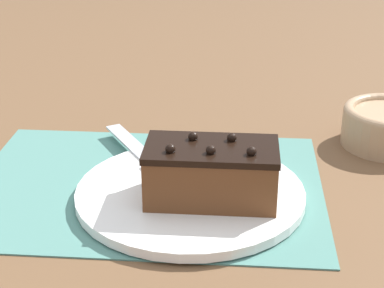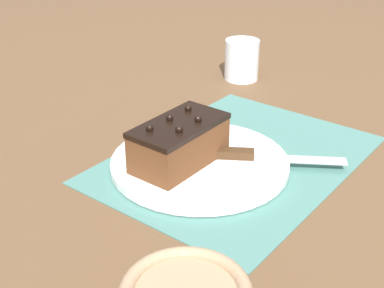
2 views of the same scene
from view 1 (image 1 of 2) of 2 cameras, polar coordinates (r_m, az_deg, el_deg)
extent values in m
plane|color=brown|center=(0.85, -4.05, -3.80)|extent=(3.00, 3.00, 0.00)
cube|color=slate|center=(0.85, -4.05, -3.68)|extent=(0.46, 0.34, 0.00)
cylinder|color=white|center=(0.81, -0.16, -4.41)|extent=(0.29, 0.29, 0.01)
cube|color=brown|center=(0.77, 1.71, -2.82)|extent=(0.16, 0.08, 0.06)
cube|color=black|center=(0.76, 1.75, -0.48)|extent=(0.16, 0.09, 0.01)
sphere|color=black|center=(0.74, 5.32, -0.67)|extent=(0.01, 0.01, 0.01)
sphere|color=black|center=(0.77, 3.56, 0.57)|extent=(0.01, 0.01, 0.01)
sphere|color=black|center=(0.74, 1.68, -0.55)|extent=(0.01, 0.01, 0.01)
sphere|color=black|center=(0.77, 0.09, 0.68)|extent=(0.01, 0.01, 0.01)
sphere|color=black|center=(0.74, -1.94, -0.44)|extent=(0.01, 0.01, 0.01)
cube|color=#472D19|center=(0.84, -2.54, -2.30)|extent=(0.05, 0.07, 0.01)
cube|color=#B7BABF|center=(0.93, -5.41, 0.05)|extent=(0.10, 0.14, 0.00)
camera|label=2|loc=(1.28, 32.46, 22.50)|focal=50.00mm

